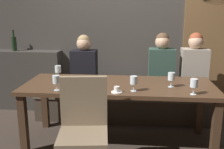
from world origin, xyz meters
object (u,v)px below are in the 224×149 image
wine_glass_center_back (58,69)px  fork_on_table (91,83)px  espresso_cup (117,90)px  wine_bottle_dark_red (14,43)px  wine_glass_end_right (56,80)px  dining_table (119,91)px  banquette_bench (122,104)px  diner_redhead (84,64)px  wine_glass_end_left (194,84)px  wine_glass_center_front (171,77)px  wine_glass_far_right (134,81)px  diner_far_end (194,64)px  diner_bearded (161,64)px  chair_near_side (83,124)px  dessert_plate (80,81)px

wine_glass_center_back → fork_on_table: (0.45, -0.17, -0.11)m
espresso_cup → fork_on_table: 0.47m
wine_bottle_dark_red → wine_glass_end_right: (1.07, -1.33, -0.22)m
dining_table → wine_bottle_dark_red: size_ratio=6.75×
banquette_bench → diner_redhead: diner_redhead is taller
diner_redhead → wine_bottle_dark_red: (-1.17, 0.30, 0.25)m
banquette_bench → wine_glass_end_left: (0.78, -1.01, 0.62)m
wine_glass_center_front → wine_glass_far_right: 0.46m
wine_glass_center_front → wine_glass_far_right: bearing=-154.6°
espresso_cup → wine_glass_end_right: bearing=178.8°
banquette_bench → fork_on_table: bearing=-115.7°
diner_far_end → wine_glass_end_right: bearing=-148.0°
diner_bearded → fork_on_table: 1.12m
diner_far_end → fork_on_table: bearing=-152.1°
diner_redhead → chair_near_side: bearing=-79.3°
diner_redhead → wine_glass_end_right: diner_redhead is taller
espresso_cup → wine_glass_center_back: bearing=146.8°
diner_bearded → wine_glass_center_front: (0.04, -0.78, 0.01)m
diner_redhead → wine_glass_center_back: bearing=-112.7°
wine_glass_end_left → dessert_plate: size_ratio=0.86×
chair_near_side → fork_on_table: (-0.05, 0.74, 0.18)m
wine_bottle_dark_red → wine_glass_center_front: wine_bottle_dark_red is taller
wine_glass_far_right → fork_on_table: 0.58m
wine_bottle_dark_red → wine_glass_center_back: 1.28m
dining_table → wine_glass_end_left: size_ratio=13.41×
wine_glass_far_right → fork_on_table: bearing=150.9°
diner_redhead → espresso_cup: diner_redhead is taller
banquette_bench → wine_glass_end_right: bearing=-122.7°
wine_glass_end_right → wine_glass_end_left: same height
wine_glass_end_right → wine_glass_center_front: bearing=11.2°
wine_glass_end_right → fork_on_table: bearing=45.7°
dining_table → wine_glass_center_front: bearing=-6.0°
espresso_cup → diner_bearded: bearing=62.0°
diner_bearded → wine_glass_center_front: diner_bearded is taller
dining_table → espresso_cup: espresso_cup is taller
dining_table → wine_glass_end_left: (0.78, -0.31, 0.20)m
chair_near_side → wine_glass_end_right: size_ratio=5.98×
fork_on_table → banquette_bench: bearing=43.7°
diner_redhead → espresso_cup: (0.55, -1.04, -0.06)m
banquette_bench → diner_redhead: size_ratio=3.17×
diner_bearded → wine_glass_far_right: (-0.38, -0.97, 0.01)m
wine_glass_center_back → wine_glass_far_right: bearing=-25.1°
diner_far_end → wine_glass_center_front: (-0.41, -0.79, 0.01)m
wine_bottle_dark_red → fork_on_table: size_ratio=1.92×
espresso_cup → wine_glass_end_left: bearing=0.3°
dining_table → wine_bottle_dark_red: 2.04m
diner_redhead → dessert_plate: bearing=-83.1°
espresso_cup → dessert_plate: bearing=143.8°
dining_table → diner_bearded: diner_bearded is taller
chair_near_side → diner_redhead: (-0.27, 1.44, 0.26)m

